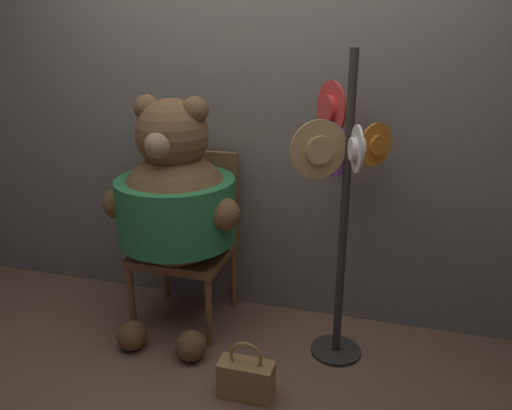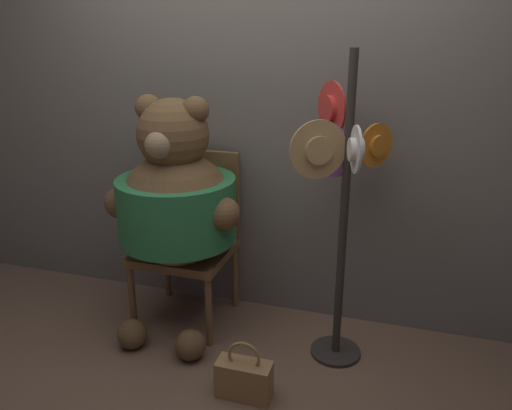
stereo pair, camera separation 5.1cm
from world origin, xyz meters
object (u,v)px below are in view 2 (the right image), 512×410
object	(u,v)px
handbag_on_ground	(244,378)
chair	(190,232)
teddy_bear	(176,202)
hat_display_rack	(340,186)

from	to	relation	value
handbag_on_ground	chair	bearing A→B (deg)	130.32
chair	handbag_on_ground	bearing A→B (deg)	-49.68
teddy_bear	handbag_on_ground	xyz separation A→B (m)	(0.56, -0.49, -0.71)
hat_display_rack	teddy_bear	bearing A→B (deg)	-179.07
hat_display_rack	handbag_on_ground	distance (m)	1.07
chair	teddy_bear	size ratio (longest dim) A/B	0.74
chair	hat_display_rack	size ratio (longest dim) A/B	0.63
teddy_bear	hat_display_rack	size ratio (longest dim) A/B	0.85
hat_display_rack	handbag_on_ground	size ratio (longest dim) A/B	5.27
teddy_bear	handbag_on_ground	distance (m)	1.02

